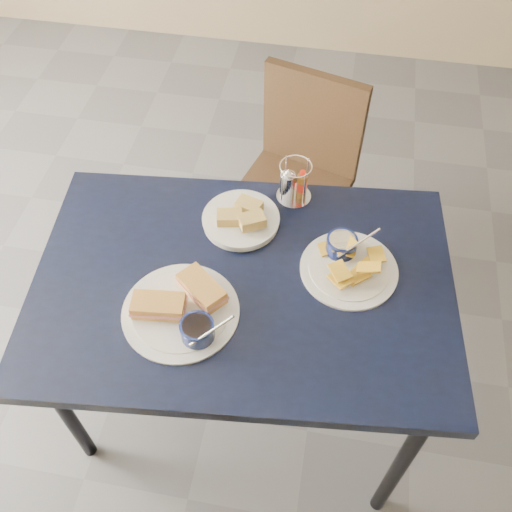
% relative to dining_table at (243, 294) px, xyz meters
% --- Properties ---
extents(ground, '(6.00, 6.00, 0.00)m').
position_rel_dining_table_xyz_m(ground, '(-0.13, -0.11, -0.68)').
color(ground, '#4C4C51').
rests_on(ground, ground).
extents(dining_table, '(1.26, 0.91, 0.75)m').
position_rel_dining_table_xyz_m(dining_table, '(0.00, 0.00, 0.00)').
color(dining_table, black).
rests_on(dining_table, ground).
extents(chair_far, '(0.50, 0.49, 0.86)m').
position_rel_dining_table_xyz_m(chair_far, '(0.06, 0.77, -0.19)').
color(chair_far, black).
rests_on(chair_far, ground).
extents(sandwich_plate, '(0.32, 0.32, 0.12)m').
position_rel_dining_table_xyz_m(sandwich_plate, '(-0.14, -0.13, 0.09)').
color(sandwich_plate, white).
rests_on(sandwich_plate, dining_table).
extents(plantain_plate, '(0.28, 0.28, 0.12)m').
position_rel_dining_table_xyz_m(plantain_plate, '(0.28, 0.11, 0.09)').
color(plantain_plate, white).
rests_on(plantain_plate, dining_table).
extents(bread_basket, '(0.23, 0.23, 0.07)m').
position_rel_dining_table_xyz_m(bread_basket, '(-0.05, 0.21, 0.09)').
color(bread_basket, white).
rests_on(bread_basket, dining_table).
extents(condiment_caddy, '(0.11, 0.11, 0.14)m').
position_rel_dining_table_xyz_m(condiment_caddy, '(0.09, 0.35, 0.12)').
color(condiment_caddy, silver).
rests_on(condiment_caddy, dining_table).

